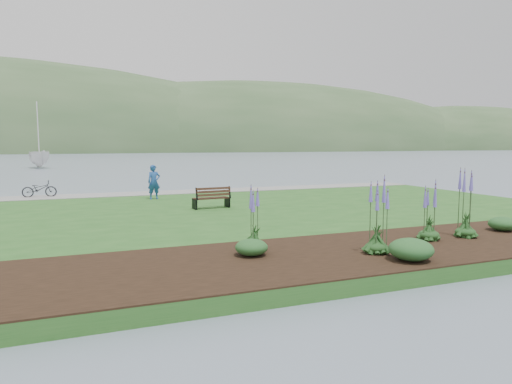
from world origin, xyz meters
The scene contains 16 objects.
ground centered at (0.00, 0.00, 0.00)m, with size 600.00×600.00×0.00m, color slate.
lawn centered at (0.00, -2.00, 0.20)m, with size 34.00×20.00×0.40m, color #24541D.
shoreline_path centered at (0.00, 6.90, 0.42)m, with size 34.00×2.20×0.03m, color gray.
garden_bed centered at (3.00, -9.80, 0.42)m, with size 24.00×4.40×0.04m, color black.
far_hillside centered at (20.00, 170.00, 0.00)m, with size 580.00×80.00×38.00m, color #375630, non-canonical shape.
park_bench centered at (0.91, -0.42, 0.91)m, with size 1.69×0.82×1.02m.
person centered at (-0.97, 4.07, 1.46)m, with size 0.77×0.53×2.12m, color #1F498E.
bicycle_a centered at (-6.67, 7.20, 0.86)m, with size 1.75×0.61×0.92m, color black.
sailboat centered at (-9.35, 47.84, 0.00)m, with size 10.73×10.92×28.28m, color silver.
echium_0 centered at (2.58, -10.31, 1.40)m, with size 0.62×0.62×2.22m.
echium_1 centered at (5.06, -9.51, 1.20)m, with size 0.62×0.62×1.90m.
echium_2 centered at (6.43, -9.59, 1.38)m, with size 0.62×0.62×2.29m.
echium_4 centered at (-0.37, -8.94, 1.24)m, with size 0.62×0.62×2.11m.
shrub_0 centered at (-0.60, -9.34, 0.65)m, with size 0.85×0.85×0.43m, color #1E4C21.
shrub_1 centered at (2.92, -11.25, 0.71)m, with size 1.09×1.09×0.55m, color #1E4C21.
shrub_2 centered at (8.40, -9.26, 0.67)m, with size 0.92×0.92×0.46m, color #1E4C21.
Camera 1 is at (-4.74, -20.16, 3.33)m, focal length 32.00 mm.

